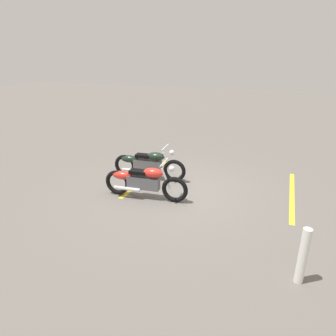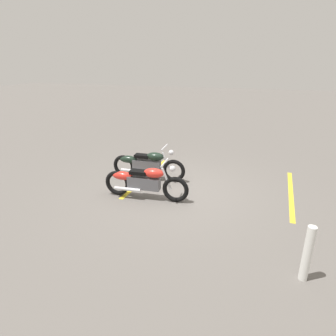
{
  "view_description": "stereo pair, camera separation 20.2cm",
  "coord_description": "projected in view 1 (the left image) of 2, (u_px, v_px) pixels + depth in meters",
  "views": [
    {
      "loc": [
        2.11,
        -6.87,
        3.38
      ],
      "look_at": [
        -0.14,
        0.0,
        0.65
      ],
      "focal_mm": 31.07,
      "sensor_mm": 36.0,
      "label": 1
    },
    {
      "loc": [
        1.92,
        -6.93,
        3.38
      ],
      "look_at": [
        -0.14,
        0.0,
        0.65
      ],
      "focal_mm": 31.07,
      "sensor_mm": 36.0,
      "label": 2
    }
  ],
  "objects": [
    {
      "name": "motorcycle_dark_foreground",
      "position": [
        147.0,
        164.0,
        8.59
      ],
      "size": [
        2.23,
        0.62,
        1.04
      ],
      "rotation": [
        0.0,
        0.0,
        0.02
      ],
      "color": "black",
      "rests_on": "ground"
    },
    {
      "name": "motorcycle_bright_foreground",
      "position": [
        143.0,
        181.0,
        7.38
      ],
      "size": [
        2.23,
        0.62,
        1.04
      ],
      "rotation": [
        0.0,
        0.0,
        0.03
      ],
      "color": "black",
      "rests_on": "ground"
    },
    {
      "name": "parking_stripe_mid",
      "position": [
        292.0,
        195.0,
        7.67
      ],
      "size": [
        0.32,
        3.2,
        0.01
      ],
      "primitive_type": "cube",
      "rotation": [
        0.0,
        0.0,
        1.51
      ],
      "color": "yellow",
      "rests_on": "ground"
    },
    {
      "name": "parking_stripe_near",
      "position": [
        147.0,
        177.0,
        8.87
      ],
      "size": [
        0.32,
        3.2,
        0.01
      ],
      "primitive_type": "cube",
      "rotation": [
        0.0,
        0.0,
        1.51
      ],
      "color": "yellow",
      "rests_on": "ground"
    },
    {
      "name": "ground_plane",
      "position": [
        173.0,
        191.0,
        7.92
      ],
      "size": [
        60.0,
        60.0,
        0.0
      ],
      "primitive_type": "plane",
      "color": "#66605B"
    },
    {
      "name": "bollard_post",
      "position": [
        303.0,
        256.0,
        4.53
      ],
      "size": [
        0.14,
        0.14,
        0.99
      ],
      "primitive_type": "cylinder",
      "color": "white",
      "rests_on": "ground"
    }
  ]
}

